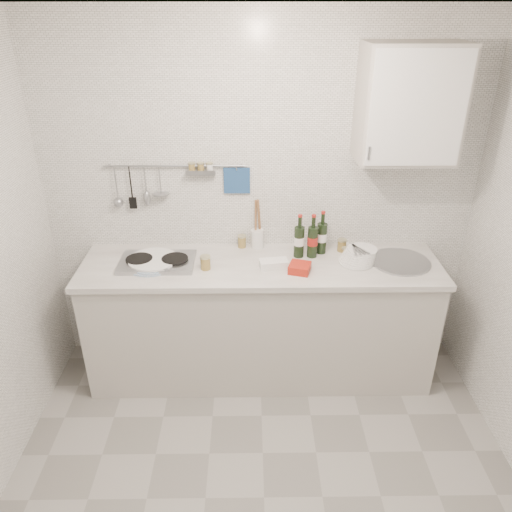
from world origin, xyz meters
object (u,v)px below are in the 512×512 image
at_px(wine_bottles, 311,235).
at_px(utensil_crock, 257,236).
at_px(plate_stack_sink, 359,256).
at_px(wall_cabinet, 409,104).
at_px(plate_stack_hob, 152,262).

relative_size(wine_bottles, utensil_crock, 0.83).
height_order(wine_bottles, utensil_crock, utensil_crock).
distance_m(wine_bottles, utensil_crock, 0.40).
height_order(plate_stack_sink, wine_bottles, wine_bottles).
xyz_separation_m(wall_cabinet, wine_bottles, (-0.55, -0.00, -0.87)).
bearing_deg(plate_stack_hob, wine_bottles, 6.63).
xyz_separation_m(plate_stack_sink, wine_bottles, (-0.32, 0.10, 0.11)).
distance_m(plate_stack_hob, utensil_crock, 0.76).
bearing_deg(wine_bottles, utensil_crock, 160.48).
bearing_deg(wine_bottles, plate_stack_hob, -173.37).
distance_m(plate_stack_hob, plate_stack_sink, 1.40).
xyz_separation_m(wall_cabinet, utensil_crock, (-0.92, 0.13, -0.94)).
xyz_separation_m(plate_stack_hob, plate_stack_sink, (1.40, 0.02, 0.02)).
height_order(wall_cabinet, wine_bottles, wall_cabinet).
relative_size(plate_stack_hob, utensil_crock, 0.95).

